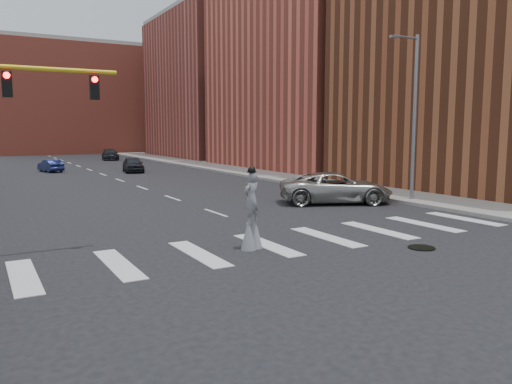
% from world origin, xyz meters
% --- Properties ---
extents(ground_plane, '(160.00, 160.00, 0.00)m').
position_xyz_m(ground_plane, '(0.00, 0.00, 0.00)').
color(ground_plane, black).
rests_on(ground_plane, ground).
extents(sidewalk_right, '(5.00, 90.00, 0.18)m').
position_xyz_m(sidewalk_right, '(12.50, 25.00, 0.09)').
color(sidewalk_right, gray).
rests_on(sidewalk_right, ground).
extents(manhole, '(0.90, 0.90, 0.04)m').
position_xyz_m(manhole, '(3.00, -2.00, 0.02)').
color(manhole, black).
rests_on(manhole, ground).
extents(building_mid, '(16.00, 22.00, 24.00)m').
position_xyz_m(building_mid, '(22.00, 30.00, 12.00)').
color(building_mid, '#C6533E').
rests_on(building_mid, ground).
extents(building_far, '(16.00, 22.00, 20.00)m').
position_xyz_m(building_far, '(22.00, 54.00, 10.00)').
color(building_far, '#A5493D').
rests_on(building_far, ground).
extents(building_backdrop, '(26.00, 14.00, 18.00)m').
position_xyz_m(building_backdrop, '(6.00, 78.00, 9.00)').
color(building_backdrop, '#C6533E').
rests_on(building_backdrop, ground).
extents(streetlight, '(2.05, 0.20, 9.00)m').
position_xyz_m(streetlight, '(10.90, 6.00, 4.90)').
color(streetlight, slate).
rests_on(streetlight, ground).
extents(stilt_performer, '(0.82, 0.62, 2.78)m').
position_xyz_m(stilt_performer, '(-2.02, 0.76, 1.09)').
color(stilt_performer, black).
rests_on(stilt_performer, ground).
extents(suv_crossing, '(6.66, 5.09, 1.68)m').
position_xyz_m(suv_crossing, '(7.08, 7.75, 0.84)').
color(suv_crossing, '#A3A19A').
rests_on(suv_crossing, ground).
extents(car_near, '(2.35, 4.46, 1.45)m').
position_xyz_m(car_near, '(3.06, 33.10, 0.72)').
color(car_near, black).
rests_on(car_near, ground).
extents(car_mid, '(2.08, 3.85, 1.21)m').
position_xyz_m(car_mid, '(-3.71, 37.23, 0.60)').
color(car_mid, '#161E4E').
rests_on(car_mid, ground).
extents(car_far, '(2.69, 5.10, 1.41)m').
position_xyz_m(car_far, '(5.78, 53.69, 0.70)').
color(car_far, black).
rests_on(car_far, ground).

